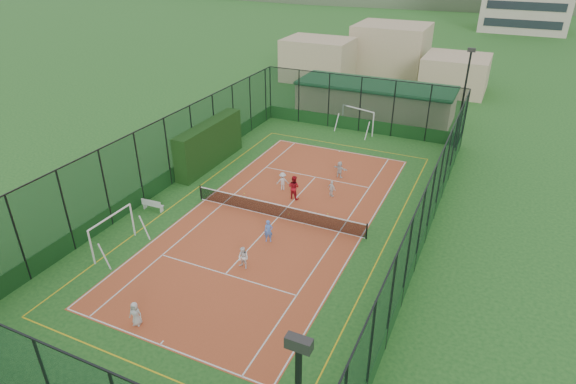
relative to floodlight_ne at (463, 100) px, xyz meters
name	(u,v)px	position (x,y,z in m)	size (l,w,h in m)	color
ground	(278,218)	(-8.60, -16.60, -4.12)	(300.00, 300.00, 0.00)	#1C521E
court_slab	(278,217)	(-8.60, -16.60, -4.12)	(11.17, 23.97, 0.01)	#A94725
tennis_net	(278,210)	(-8.60, -16.60, -3.59)	(11.67, 0.12, 1.06)	black
perimeter_fence	(278,182)	(-8.60, -16.60, -1.62)	(18.12, 34.12, 5.00)	#10311F
floodlight_ne	(463,100)	(0.00, 0.00, 0.00)	(0.60, 0.26, 8.25)	black
clubhouse	(375,100)	(-8.60, 5.40, -2.55)	(15.20, 7.20, 3.15)	tan
hedge_left	(210,144)	(-16.90, -11.47, -2.44)	(1.16, 7.72, 3.38)	black
white_bench	(153,204)	(-16.40, -19.13, -3.71)	(1.47, 0.40, 0.82)	white
futsal_goal_near	(113,233)	(-15.52, -23.59, -3.06)	(0.95, 3.29, 2.12)	white
futsal_goal_far	(357,120)	(-8.66, 0.08, -3.02)	(3.43, 0.99, 2.21)	white
child_near_left	(136,314)	(-10.34, -27.89, -3.50)	(0.60, 0.39, 1.23)	silver
child_near_mid	(268,231)	(-7.93, -19.24, -3.43)	(0.50, 0.33, 1.37)	#4E7DDF
child_near_right	(243,258)	(-7.99, -22.11, -3.47)	(0.63, 0.49, 1.29)	white
child_far_left	(283,181)	(-9.95, -13.04, -3.45)	(0.85, 0.49, 1.32)	silver
child_far_right	(332,189)	(-6.49, -12.53, -3.53)	(0.68, 0.28, 1.16)	white
child_far_back	(340,169)	(-6.99, -9.47, -3.49)	(1.17, 0.37, 1.26)	silver
coach	(294,187)	(-8.73, -13.85, -3.27)	(0.82, 0.64, 1.69)	#AA121E
tennis_balls	(286,207)	(-8.69, -15.21, -4.08)	(6.31, 1.32, 0.07)	#CCE033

